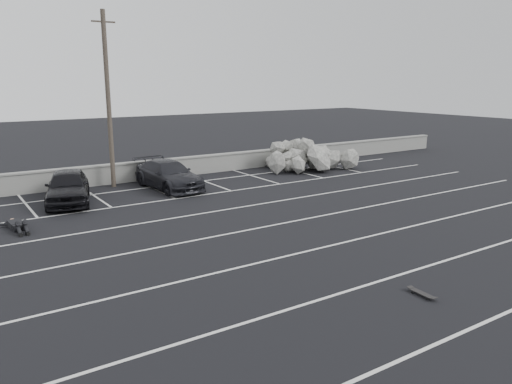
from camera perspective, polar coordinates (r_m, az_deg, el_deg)
ground at (r=15.43m, az=1.45°, el=-7.83°), size 120.00×120.00×0.00m
seawall at (r=27.57m, az=-15.40°, el=2.14°), size 50.00×0.45×1.06m
stall_lines at (r=18.99m, az=-6.39°, el=-3.90°), size 36.00×20.05×0.01m
car_left at (r=23.75m, az=-20.72°, el=0.60°), size 2.91×4.76×1.51m
car_right at (r=25.59m, az=-9.96°, el=1.95°), size 2.32×4.97×1.40m
utility_pole at (r=26.22m, az=-16.52°, el=10.03°), size 1.16×0.23×8.70m
trash_bin at (r=27.80m, az=-11.65°, el=2.24°), size 0.66×0.66×0.91m
riprap_pile at (r=30.73m, az=6.30°, el=3.66°), size 6.13×4.73×1.47m
person at (r=20.65m, az=-25.79°, el=-3.06°), size 1.38×2.66×0.50m
skateboard at (r=13.72m, az=18.43°, el=-10.94°), size 0.22×0.72×0.09m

